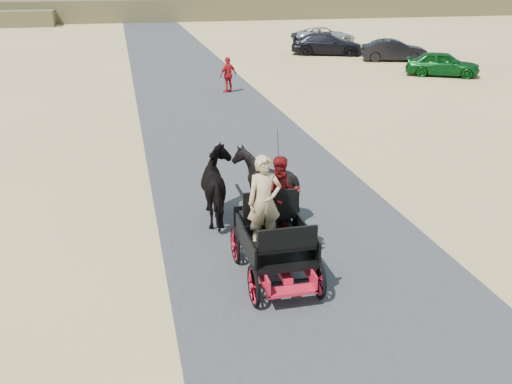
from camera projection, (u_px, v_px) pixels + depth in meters
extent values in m
plane|color=tan|center=(341.00, 308.00, 10.31)|extent=(140.00, 140.00, 0.00)
cube|color=#38383A|center=(341.00, 308.00, 10.31)|extent=(6.00, 140.00, 0.01)
cube|color=brown|center=(148.00, 10.00, 66.04)|extent=(140.00, 6.00, 2.40)
imported|color=black|center=(220.00, 187.00, 13.67)|extent=(0.91, 2.01, 1.70)
imported|color=black|center=(265.00, 183.00, 13.90)|extent=(1.37, 1.54, 1.70)
imported|color=tan|center=(264.00, 201.00, 10.78)|extent=(0.66, 0.43, 1.80)
imported|color=#660C0F|center=(282.00, 194.00, 11.43)|extent=(0.77, 0.60, 1.58)
imported|color=#B5141D|center=(228.00, 75.00, 27.85)|extent=(1.08, 0.88, 1.73)
imported|color=#0C4C19|center=(443.00, 64.00, 32.17)|extent=(4.32, 3.38, 1.38)
imported|color=black|center=(394.00, 50.00, 37.38)|extent=(4.45, 2.60, 1.39)
imported|color=black|center=(327.00, 44.00, 40.08)|extent=(5.42, 3.67, 1.46)
imported|color=#B2B2B7|center=(325.00, 36.00, 45.46)|extent=(4.98, 2.55, 1.34)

